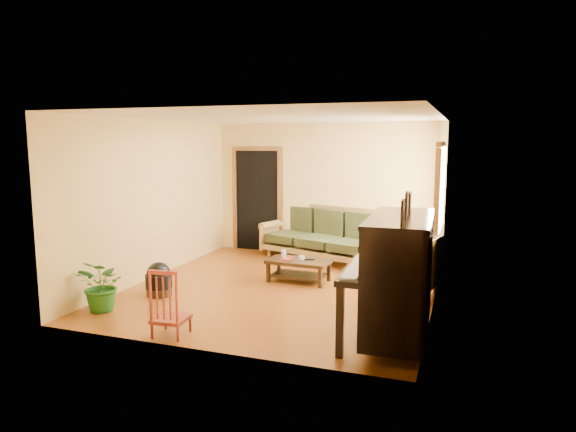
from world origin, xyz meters
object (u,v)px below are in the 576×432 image
at_px(piano, 399,279).
at_px(footstool, 159,283).
at_px(coffee_table, 299,271).
at_px(ceramic_crock, 420,259).
at_px(armchair, 409,266).
at_px(potted_plant, 103,285).
at_px(sofa, 320,234).
at_px(red_chair, 171,302).

relative_size(piano, footstool, 4.16).
relative_size(coffee_table, footstool, 2.55).
bearing_deg(ceramic_crock, armchair, -89.63).
distance_m(coffee_table, potted_plant, 3.00).
height_order(sofa, armchair, sofa).
relative_size(red_chair, potted_plant, 1.14).
height_order(armchair, red_chair, armchair).
xyz_separation_m(red_chair, ceramic_crock, (2.43, 4.46, -0.29)).
relative_size(armchair, red_chair, 1.09).
height_order(coffee_table, red_chair, red_chair).
xyz_separation_m(armchair, ceramic_crock, (-0.01, 1.93, -0.33)).
bearing_deg(ceramic_crock, coffee_table, -134.17).
bearing_deg(potted_plant, ceramic_crock, 47.01).
bearing_deg(piano, ceramic_crock, 89.39).
relative_size(ceramic_crock, potted_plant, 0.32).
distance_m(armchair, ceramic_crock, 1.96).
distance_m(piano, ceramic_crock, 3.76).
distance_m(red_chair, potted_plant, 1.39).
bearing_deg(footstool, ceramic_crock, 42.75).
distance_m(footstool, ceramic_crock, 4.69).
bearing_deg(armchair, potted_plant, -138.20).
bearing_deg(armchair, footstool, -147.34).
bearing_deg(red_chair, sofa, 77.27).
height_order(armchair, potted_plant, armchair).
bearing_deg(ceramic_crock, potted_plant, -132.99).
height_order(ceramic_crock, potted_plant, potted_plant).
distance_m(coffee_table, armchair, 1.78).
bearing_deg(sofa, footstool, -101.11).
bearing_deg(piano, armchair, 90.39).
bearing_deg(armchair, coffee_table, -171.81).
xyz_separation_m(piano, red_chair, (-2.51, -0.75, -0.31)).
bearing_deg(ceramic_crock, sofa, -171.86).
bearing_deg(potted_plant, piano, 4.58).
bearing_deg(ceramic_crock, piano, -88.71).
bearing_deg(piano, footstool, 169.55).
height_order(sofa, potted_plant, sofa).
xyz_separation_m(coffee_table, piano, (1.82, -1.92, 0.53)).
height_order(sofa, ceramic_crock, sofa).
bearing_deg(potted_plant, footstool, 69.96).
xyz_separation_m(red_chair, potted_plant, (-1.32, 0.45, -0.05)).
xyz_separation_m(sofa, ceramic_crock, (1.81, 0.26, -0.39)).
xyz_separation_m(piano, footstool, (-3.52, 0.53, -0.53)).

